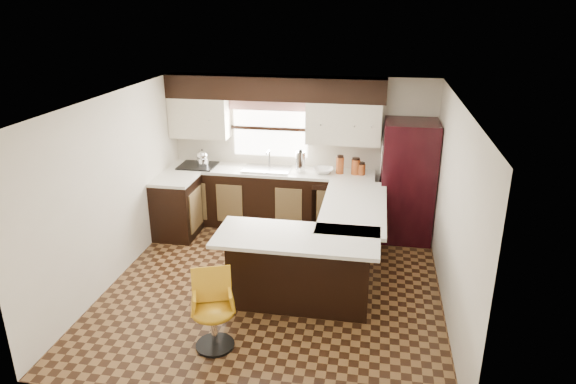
% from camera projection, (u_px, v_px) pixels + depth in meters
% --- Properties ---
extents(floor, '(4.40, 4.40, 0.00)m').
position_uv_depth(floor, '(275.00, 285.00, 6.65)').
color(floor, '#49301A').
rests_on(floor, ground).
extents(ceiling, '(4.40, 4.40, 0.00)m').
position_uv_depth(ceiling, '(273.00, 101.00, 5.82)').
color(ceiling, silver).
rests_on(ceiling, wall_back).
extents(wall_back, '(4.40, 0.00, 4.40)m').
position_uv_depth(wall_back, '(301.00, 151.00, 8.27)').
color(wall_back, beige).
rests_on(wall_back, floor).
extents(wall_front, '(4.40, 0.00, 4.40)m').
position_uv_depth(wall_front, '(220.00, 295.00, 4.21)').
color(wall_front, beige).
rests_on(wall_front, floor).
extents(wall_left, '(0.00, 4.40, 4.40)m').
position_uv_depth(wall_left, '(114.00, 189.00, 6.58)').
color(wall_left, beige).
rests_on(wall_left, floor).
extents(wall_right, '(0.00, 4.40, 4.40)m').
position_uv_depth(wall_right, '(453.00, 211.00, 5.89)').
color(wall_right, beige).
rests_on(wall_right, floor).
extents(base_cab_back, '(3.30, 0.60, 0.90)m').
position_uv_depth(base_cab_back, '(271.00, 199.00, 8.32)').
color(base_cab_back, black).
rests_on(base_cab_back, floor).
extents(base_cab_left, '(0.60, 0.70, 0.90)m').
position_uv_depth(base_cab_left, '(177.00, 208.00, 7.94)').
color(base_cab_left, black).
rests_on(base_cab_left, floor).
extents(counter_back, '(3.30, 0.60, 0.04)m').
position_uv_depth(counter_back, '(270.00, 171.00, 8.16)').
color(counter_back, silver).
rests_on(counter_back, base_cab_back).
extents(counter_left, '(0.60, 0.70, 0.04)m').
position_uv_depth(counter_left, '(174.00, 180.00, 7.78)').
color(counter_left, silver).
rests_on(counter_left, base_cab_left).
extents(soffit, '(3.40, 0.35, 0.36)m').
position_uv_depth(soffit, '(274.00, 88.00, 7.81)').
color(soffit, black).
rests_on(soffit, wall_back).
extents(upper_cab_left, '(0.94, 0.35, 0.64)m').
position_uv_depth(upper_cab_left, '(200.00, 117.00, 8.19)').
color(upper_cab_left, beige).
rests_on(upper_cab_left, wall_back).
extents(upper_cab_right, '(1.14, 0.35, 0.64)m').
position_uv_depth(upper_cab_right, '(344.00, 123.00, 7.81)').
color(upper_cab_right, beige).
rests_on(upper_cab_right, wall_back).
extents(window_pane, '(1.20, 0.02, 0.90)m').
position_uv_depth(window_pane, '(270.00, 128.00, 8.21)').
color(window_pane, white).
rests_on(window_pane, wall_back).
extents(valance, '(1.30, 0.06, 0.18)m').
position_uv_depth(valance, '(269.00, 105.00, 8.03)').
color(valance, '#D19B93').
rests_on(valance, wall_back).
extents(sink, '(0.75, 0.45, 0.03)m').
position_uv_depth(sink, '(267.00, 169.00, 8.14)').
color(sink, '#B2B2B7').
rests_on(sink, counter_back).
extents(dishwasher, '(0.58, 0.03, 0.78)m').
position_uv_depth(dishwasher, '(330.00, 211.00, 7.90)').
color(dishwasher, black).
rests_on(dishwasher, floor).
extents(cooktop, '(0.58, 0.50, 0.02)m').
position_uv_depth(cooktop, '(198.00, 166.00, 8.32)').
color(cooktop, black).
rests_on(cooktop, counter_back).
extents(peninsula_long, '(0.60, 1.95, 0.90)m').
position_uv_depth(peninsula_long, '(349.00, 239.00, 6.93)').
color(peninsula_long, black).
rests_on(peninsula_long, floor).
extents(peninsula_return, '(1.65, 0.60, 0.90)m').
position_uv_depth(peninsula_return, '(299.00, 270.00, 6.11)').
color(peninsula_return, black).
rests_on(peninsula_return, floor).
extents(counter_pen_long, '(0.84, 1.95, 0.04)m').
position_uv_depth(counter_pen_long, '(354.00, 207.00, 6.75)').
color(counter_pen_long, silver).
rests_on(counter_pen_long, peninsula_long).
extents(counter_pen_return, '(1.89, 0.84, 0.04)m').
position_uv_depth(counter_pen_return, '(297.00, 237.00, 5.87)').
color(counter_pen_return, silver).
rests_on(counter_pen_return, peninsula_return).
extents(refrigerator, '(0.79, 0.75, 1.83)m').
position_uv_depth(refrigerator, '(408.00, 181.00, 7.73)').
color(refrigerator, black).
rests_on(refrigerator, floor).
extents(bar_chair, '(0.58, 0.58, 0.85)m').
position_uv_depth(bar_chair, '(213.00, 312.00, 5.33)').
color(bar_chair, '#CA8E16').
rests_on(bar_chair, floor).
extents(kettle, '(0.20, 0.20, 0.26)m').
position_uv_depth(kettle, '(202.00, 157.00, 8.26)').
color(kettle, silver).
rests_on(kettle, cooktop).
extents(percolator, '(0.15, 0.15, 0.32)m').
position_uv_depth(percolator, '(300.00, 162.00, 8.02)').
color(percolator, silver).
rests_on(percolator, counter_back).
extents(mixing_bowl, '(0.31, 0.31, 0.08)m').
position_uv_depth(mixing_bowl, '(323.00, 170.00, 8.00)').
color(mixing_bowl, white).
rests_on(mixing_bowl, counter_back).
extents(canister_large, '(0.12, 0.12, 0.26)m').
position_uv_depth(canister_large, '(340.00, 165.00, 7.94)').
color(canister_large, '#9B451B').
rests_on(canister_large, counter_back).
extents(canister_med, '(0.14, 0.14, 0.23)m').
position_uv_depth(canister_med, '(356.00, 167.00, 7.91)').
color(canister_med, '#9B451B').
rests_on(canister_med, counter_back).
extents(canister_small, '(0.13, 0.13, 0.17)m').
position_uv_depth(canister_small, '(361.00, 169.00, 7.91)').
color(canister_small, '#9B451B').
rests_on(canister_small, counter_back).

